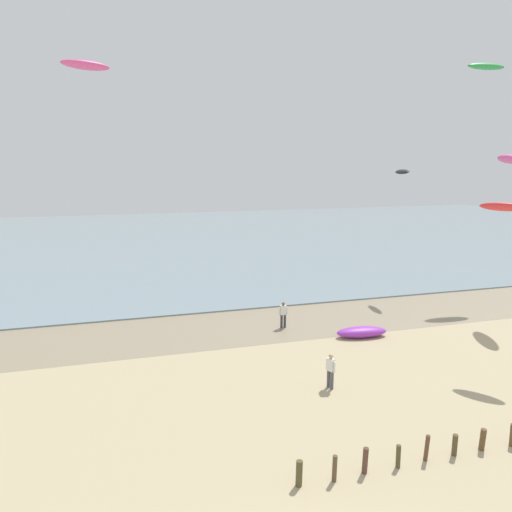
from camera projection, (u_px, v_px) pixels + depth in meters
The scene contains 10 objects.
wet_sand_strip at pixel (195, 331), 31.23m from camera, with size 120.00×7.02×0.01m, color gray.
sea at pixel (149, 240), 67.52m from camera, with size 160.00×70.00×0.10m, color gray.
person_mid_beach at pixel (330, 370), 23.20m from camera, with size 0.34×0.53×1.71m.
person_by_waterline at pixel (283, 314), 31.73m from camera, with size 0.57×0.24×1.71m.
grounded_kite at pixel (362, 332), 30.14m from camera, with size 3.17×1.14×0.63m, color purple.
kite_aloft_1 at pixel (486, 66), 39.23m from camera, with size 3.32×1.06×0.53m, color green.
kite_aloft_2 at pixel (402, 172), 38.89m from camera, with size 2.13×0.68×0.34m, color black.
kite_aloft_4 at pixel (503, 207), 25.14m from camera, with size 2.28×0.73×0.37m, color red.
kite_aloft_5 at pixel (86, 65), 27.24m from camera, with size 2.84×0.91×0.45m, color #E54C99.
kite_aloft_6 at pixel (509, 159), 32.98m from camera, with size 3.24×1.04×0.52m, color #E54C99.
Camera 1 is at (-4.64, -8.75, 10.56)m, focal length 34.56 mm.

